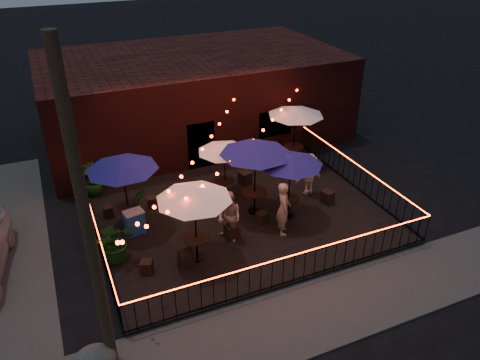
# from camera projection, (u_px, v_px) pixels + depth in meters

# --- Properties ---
(ground) EXTENTS (110.00, 110.00, 0.00)m
(ground) POSITION_uv_depth(u_px,v_px,m) (263.00, 248.00, 15.53)
(ground) COLOR black
(ground) RESTS_ON ground
(patio) EXTENTS (10.00, 8.00, 0.15)m
(patio) POSITION_uv_depth(u_px,v_px,m) (239.00, 216.00, 17.09)
(patio) COLOR black
(patio) RESTS_ON ground
(sidewalk) EXTENTS (18.00, 2.50, 0.05)m
(sidewalk) POSITION_uv_depth(u_px,v_px,m) (315.00, 314.00, 12.93)
(sidewalk) COLOR #484642
(sidewalk) RESTS_ON ground
(brick_building) EXTENTS (14.00, 8.00, 4.00)m
(brick_building) POSITION_uv_depth(u_px,v_px,m) (193.00, 95.00, 22.88)
(brick_building) COLOR #330F0E
(brick_building) RESTS_ON ground
(utility_pole) EXTENTS (0.26, 0.26, 8.00)m
(utility_pole) POSITION_uv_depth(u_px,v_px,m) (88.00, 229.00, 9.61)
(utility_pole) COLOR #311D14
(utility_pole) RESTS_ON ground
(fence_front) EXTENTS (10.00, 0.04, 1.04)m
(fence_front) POSITION_uv_depth(u_px,v_px,m) (294.00, 269.00, 13.61)
(fence_front) COLOR black
(fence_front) RESTS_ON patio
(fence_left) EXTENTS (0.04, 8.00, 1.04)m
(fence_left) POSITION_uv_depth(u_px,v_px,m) (97.00, 235.00, 15.06)
(fence_left) COLOR black
(fence_left) RESTS_ON patio
(fence_right) EXTENTS (0.04, 8.00, 1.04)m
(fence_right) POSITION_uv_depth(u_px,v_px,m) (354.00, 175.00, 18.55)
(fence_right) COLOR black
(fence_right) RESTS_ON patio
(festoon_lights) EXTENTS (10.02, 8.72, 1.32)m
(festoon_lights) POSITION_uv_depth(u_px,v_px,m) (215.00, 165.00, 15.30)
(festoon_lights) COLOR red
(festoon_lights) RESTS_ON ground
(cafe_table_0) EXTENTS (2.77, 2.77, 2.55)m
(cafe_table_0) POSITION_uv_depth(u_px,v_px,m) (194.00, 195.00, 13.72)
(cafe_table_0) COLOR black
(cafe_table_0) RESTS_ON patio
(cafe_table_1) EXTENTS (3.06, 3.06, 2.64)m
(cafe_table_1) POSITION_uv_depth(u_px,v_px,m) (122.00, 165.00, 15.21)
(cafe_table_1) COLOR black
(cafe_table_1) RESTS_ON patio
(cafe_table_2) EXTENTS (3.15, 3.15, 2.77)m
(cafe_table_2) POSITION_uv_depth(u_px,v_px,m) (255.00, 149.00, 15.97)
(cafe_table_2) COLOR black
(cafe_table_2) RESTS_ON patio
(cafe_table_3) EXTENTS (2.19, 2.19, 2.23)m
(cafe_table_3) POSITION_uv_depth(u_px,v_px,m) (224.00, 148.00, 17.18)
(cafe_table_3) COLOR black
(cafe_table_3) RESTS_ON patio
(cafe_table_4) EXTENTS (2.89, 2.89, 2.46)m
(cafe_table_4) POSITION_uv_depth(u_px,v_px,m) (291.00, 161.00, 15.85)
(cafe_table_4) COLOR black
(cafe_table_4) RESTS_ON patio
(cafe_table_5) EXTENTS (2.39, 2.39, 2.61)m
(cafe_table_5) POSITION_uv_depth(u_px,v_px,m) (296.00, 112.00, 19.45)
(cafe_table_5) COLOR black
(cafe_table_5) RESTS_ON patio
(bistro_chair_0) EXTENTS (0.46, 0.46, 0.41)m
(bistro_chair_0) POSITION_uv_depth(u_px,v_px,m) (147.00, 267.00, 14.16)
(bistro_chair_0) COLOR black
(bistro_chair_0) RESTS_ON patio
(bistro_chair_1) EXTENTS (0.44, 0.44, 0.50)m
(bistro_chair_1) POSITION_uv_depth(u_px,v_px,m) (186.00, 258.00, 14.44)
(bistro_chair_1) COLOR black
(bistro_chair_1) RESTS_ON patio
(bistro_chair_2) EXTENTS (0.35, 0.35, 0.40)m
(bistro_chair_2) POSITION_uv_depth(u_px,v_px,m) (108.00, 211.00, 16.85)
(bistro_chair_2) COLOR black
(bistro_chair_2) RESTS_ON patio
(bistro_chair_3) EXTENTS (0.39, 0.39, 0.41)m
(bistro_chair_3) POSITION_uv_depth(u_px,v_px,m) (152.00, 202.00, 17.38)
(bistro_chair_3) COLOR black
(bistro_chair_3) RESTS_ON patio
(bistro_chair_4) EXTENTS (0.47, 0.47, 0.51)m
(bistro_chair_4) POSITION_uv_depth(u_px,v_px,m) (232.00, 231.00, 15.68)
(bistro_chair_4) COLOR black
(bistro_chair_4) RESTS_ON patio
(bistro_chair_5) EXTENTS (0.46, 0.46, 0.41)m
(bistro_chair_5) POSITION_uv_depth(u_px,v_px,m) (262.00, 218.00, 16.47)
(bistro_chair_5) COLOR black
(bistro_chair_5) RESTS_ON patio
(bistro_chair_6) EXTENTS (0.57, 0.57, 0.52)m
(bistro_chair_6) POSITION_uv_depth(u_px,v_px,m) (211.00, 188.00, 18.17)
(bistro_chair_6) COLOR black
(bistro_chair_6) RESTS_ON patio
(bistro_chair_7) EXTENTS (0.52, 0.52, 0.51)m
(bistro_chair_7) POSITION_uv_depth(u_px,v_px,m) (245.00, 178.00, 18.90)
(bistro_chair_7) COLOR black
(bistro_chair_7) RESTS_ON patio
(bistro_chair_8) EXTENTS (0.45, 0.45, 0.40)m
(bistro_chair_8) POSITION_uv_depth(u_px,v_px,m) (286.00, 207.00, 17.08)
(bistro_chair_8) COLOR black
(bistro_chair_8) RESTS_ON patio
(bistro_chair_9) EXTENTS (0.46, 0.46, 0.47)m
(bistro_chair_9) POSITION_uv_depth(u_px,v_px,m) (327.00, 197.00, 17.65)
(bistro_chair_9) COLOR black
(bistro_chair_9) RESTS_ON patio
(bistro_chair_10) EXTENTS (0.47, 0.47, 0.46)m
(bistro_chair_10) POSITION_uv_depth(u_px,v_px,m) (283.00, 171.00, 19.45)
(bistro_chair_10) COLOR black
(bistro_chair_10) RESTS_ON patio
(bistro_chair_11) EXTENTS (0.42, 0.42, 0.41)m
(bistro_chair_11) POSITION_uv_depth(u_px,v_px,m) (317.00, 165.00, 19.95)
(bistro_chair_11) COLOR black
(bistro_chair_11) RESTS_ON patio
(patron_a) EXTENTS (0.69, 0.83, 1.94)m
(patron_a) POSITION_uv_depth(u_px,v_px,m) (283.00, 208.00, 15.60)
(patron_a) COLOR tan
(patron_a) RESTS_ON patio
(patron_b) EXTENTS (0.99, 1.09, 1.82)m
(patron_b) POSITION_uv_depth(u_px,v_px,m) (229.00, 217.00, 15.25)
(patron_b) COLOR tan
(patron_b) RESTS_ON patio
(patron_c) EXTENTS (1.11, 0.66, 1.69)m
(patron_c) POSITION_uv_depth(u_px,v_px,m) (309.00, 174.00, 17.94)
(patron_c) COLOR tan
(patron_c) RESTS_ON patio
(potted_shrub_a) EXTENTS (1.30, 1.14, 1.37)m
(potted_shrub_a) POSITION_uv_depth(u_px,v_px,m) (115.00, 242.00, 14.47)
(potted_shrub_a) COLOR #12370C
(potted_shrub_a) RESTS_ON patio
(potted_shrub_b) EXTENTS (0.94, 0.82, 1.48)m
(potted_shrub_b) POSITION_uv_depth(u_px,v_px,m) (137.00, 206.00, 16.17)
(potted_shrub_b) COLOR #163B11
(potted_shrub_b) RESTS_ON patio
(potted_shrub_c) EXTENTS (0.87, 0.87, 1.31)m
(potted_shrub_c) POSITION_uv_depth(u_px,v_px,m) (93.00, 179.00, 17.96)
(potted_shrub_c) COLOR #0B370C
(potted_shrub_c) RESTS_ON patio
(cooler) EXTENTS (0.72, 0.57, 0.86)m
(cooler) POSITION_uv_depth(u_px,v_px,m) (135.00, 222.00, 15.84)
(cooler) COLOR #2050A6
(cooler) RESTS_ON patio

